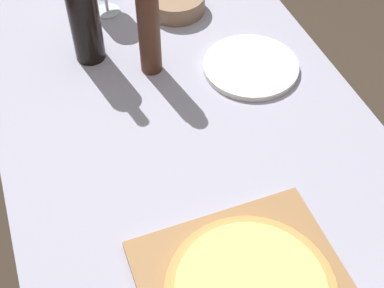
{
  "coord_description": "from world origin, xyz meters",
  "views": [
    {
      "loc": [
        -0.26,
        -0.72,
        1.6
      ],
      "look_at": [
        -0.03,
        -0.09,
        0.82
      ],
      "focal_mm": 50.0,
      "sensor_mm": 36.0,
      "label": 1
    }
  ],
  "objects": [
    {
      "name": "dining_table",
      "position": [
        0.0,
        0.0,
        0.67
      ],
      "size": [
        0.78,
        1.8,
        0.76
      ],
      "color": "#9393A8",
      "rests_on": "ground_plane"
    },
    {
      "name": "small_bowl",
      "position": [
        0.11,
        0.42,
        0.79
      ],
      "size": [
        0.15,
        0.15,
        0.05
      ],
      "color": "#84664C",
      "rests_on": "dining_table"
    },
    {
      "name": "wine_bottle",
      "position": [
        -0.14,
        0.31,
        0.9
      ],
      "size": [
        0.07,
        0.07,
        0.33
      ],
      "color": "black",
      "rests_on": "dining_table"
    },
    {
      "name": "pepper_mill",
      "position": [
        -0.02,
        0.22,
        0.9
      ],
      "size": [
        0.05,
        0.05,
        0.28
      ],
      "color": "#4C2819",
      "rests_on": "dining_table"
    },
    {
      "name": "dinner_plate",
      "position": [
        0.2,
        0.14,
        0.77
      ],
      "size": [
        0.23,
        0.23,
        0.01
      ],
      "color": "silver",
      "rests_on": "dining_table"
    }
  ]
}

